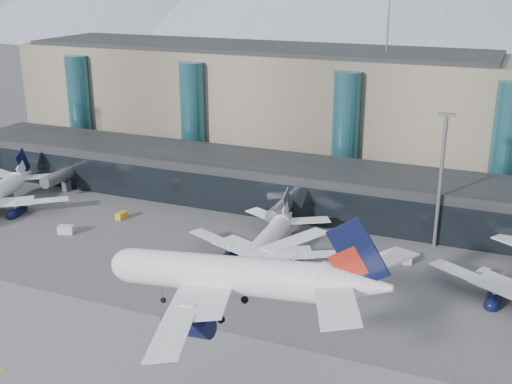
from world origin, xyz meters
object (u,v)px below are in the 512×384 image
(veh_h, at_px, (225,267))
(veh_b, at_px, (122,215))
(veh_a, at_px, (66,230))
(veh_f, at_px, (8,197))
(veh_g, at_px, (406,258))
(veh_d, at_px, (483,275))
(jet_parked_mid, at_px, (268,235))
(hero_jet, at_px, (247,268))
(veh_c, at_px, (337,278))
(lightmast_mid, at_px, (441,174))

(veh_h, bearing_deg, veh_b, 131.38)
(veh_a, distance_m, veh_f, 26.32)
(veh_h, bearing_deg, veh_g, 6.28)
(veh_a, bearing_deg, veh_g, -8.45)
(veh_d, bearing_deg, veh_b, 112.60)
(veh_h, bearing_deg, jet_parked_mid, 42.13)
(hero_jet, height_order, veh_g, hero_jet)
(veh_b, height_order, veh_c, veh_c)
(lightmast_mid, relative_size, veh_g, 9.56)
(veh_c, distance_m, veh_g, 15.93)
(jet_parked_mid, bearing_deg, veh_d, -84.54)
(lightmast_mid, relative_size, hero_jet, 0.67)
(veh_a, distance_m, veh_c, 55.55)
(veh_d, distance_m, veh_g, 13.17)
(veh_d, relative_size, veh_g, 1.06)
(veh_d, distance_m, veh_h, 43.66)
(lightmast_mid, distance_m, hero_jet, 58.28)
(jet_parked_mid, relative_size, veh_d, 11.59)
(veh_b, bearing_deg, veh_c, -93.08)
(veh_g, distance_m, veh_h, 32.44)
(veh_f, xyz_separation_m, veh_h, (60.84, -13.49, -0.05))
(lightmast_mid, relative_size, veh_a, 8.72)
(veh_b, height_order, veh_f, veh_f)
(jet_parked_mid, bearing_deg, veh_f, 83.71)
(lightmast_mid, xyz_separation_m, hero_jet, (-13.94, -56.48, 3.49))
(veh_f, height_order, veh_g, veh_f)
(lightmast_mid, bearing_deg, veh_g, -111.29)
(veh_b, bearing_deg, veh_d, -80.27)
(veh_h, bearing_deg, veh_f, 143.98)
(lightmast_mid, bearing_deg, veh_b, -170.28)
(veh_f, bearing_deg, veh_a, -145.12)
(lightmast_mid, height_order, jet_parked_mid, lightmast_mid)
(veh_a, bearing_deg, hero_jet, -52.05)
(veh_g, bearing_deg, jet_parked_mid, -92.14)
(veh_a, distance_m, veh_h, 36.71)
(hero_jet, bearing_deg, veh_d, 69.68)
(lightmast_mid, height_order, veh_g, lightmast_mid)
(veh_c, bearing_deg, jet_parked_mid, 162.08)
(hero_jet, distance_m, veh_d, 54.06)
(hero_jet, bearing_deg, jet_parked_mid, 115.46)
(veh_c, height_order, veh_f, veh_c)
(veh_g, bearing_deg, veh_b, -106.65)
(veh_a, relative_size, veh_g, 1.10)
(veh_d, bearing_deg, veh_h, 131.99)
(veh_b, relative_size, veh_f, 0.66)
(veh_g, bearing_deg, veh_d, 64.49)
(lightmast_mid, relative_size, veh_d, 9.03)
(veh_a, xyz_separation_m, veh_c, (55.54, -0.23, 0.26))
(veh_a, distance_m, veh_d, 78.55)
(jet_parked_mid, bearing_deg, veh_c, -115.09)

